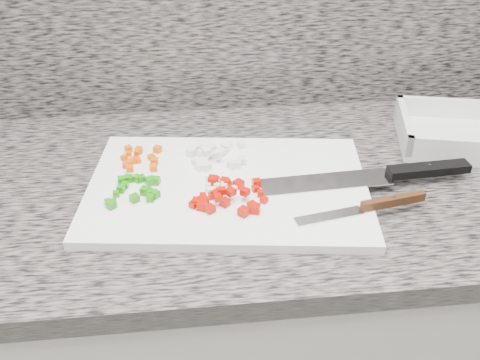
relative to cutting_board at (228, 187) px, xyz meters
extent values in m
cube|color=silver|center=(0.06, 0.04, -0.48)|extent=(3.92, 0.62, 0.86)
cube|color=#615C56|center=(0.06, 0.04, -0.03)|extent=(3.96, 0.64, 0.04)
cube|color=white|center=(0.00, 0.00, 0.00)|extent=(0.54, 0.40, 0.02)
cube|color=#E05004|center=(-0.18, 0.08, 0.01)|extent=(0.01, 0.01, 0.01)
cube|color=#E05004|center=(-0.17, 0.10, 0.01)|extent=(0.01, 0.01, 0.01)
cube|color=#E05004|center=(-0.14, 0.06, 0.01)|extent=(0.01, 0.01, 0.01)
cube|color=#E05004|center=(-0.13, 0.08, 0.01)|extent=(0.01, 0.01, 0.01)
cube|color=#E05004|center=(-0.13, 0.06, 0.01)|extent=(0.01, 0.01, 0.01)
cube|color=#E05004|center=(-0.18, 0.09, 0.01)|extent=(0.02, 0.02, 0.01)
cube|color=#E05004|center=(-0.16, 0.09, 0.01)|extent=(0.01, 0.01, 0.01)
cube|color=#E05004|center=(-0.17, 0.11, 0.02)|extent=(0.01, 0.01, 0.01)
cube|color=#E05004|center=(-0.19, 0.13, 0.01)|extent=(0.02, 0.02, 0.01)
cube|color=#E05004|center=(-0.18, 0.06, 0.01)|extent=(0.01, 0.01, 0.01)
cube|color=#E05004|center=(-0.18, 0.12, 0.01)|extent=(0.01, 0.01, 0.01)
cube|color=#E05004|center=(-0.14, 0.10, 0.01)|extent=(0.02, 0.02, 0.01)
cube|color=#E05004|center=(-0.19, 0.10, 0.01)|extent=(0.01, 0.01, 0.01)
cube|color=#E05004|center=(-0.17, 0.13, 0.01)|extent=(0.02, 0.02, 0.01)
cube|color=#E05004|center=(-0.19, 0.08, 0.01)|extent=(0.01, 0.01, 0.01)
cube|color=#E05004|center=(-0.13, 0.13, 0.01)|extent=(0.02, 0.02, 0.01)
cube|color=white|center=(0.02, 0.05, 0.02)|extent=(0.02, 0.02, 0.01)
cube|color=white|center=(0.04, 0.13, 0.02)|extent=(0.02, 0.02, 0.01)
cube|color=white|center=(-0.02, 0.09, 0.01)|extent=(0.02, 0.02, 0.01)
cube|color=white|center=(0.01, 0.12, 0.02)|extent=(0.02, 0.02, 0.01)
cube|color=white|center=(0.00, 0.10, 0.02)|extent=(0.02, 0.02, 0.01)
cube|color=white|center=(-0.03, 0.09, 0.03)|extent=(0.02, 0.02, 0.01)
cube|color=white|center=(-0.03, 0.11, 0.02)|extent=(0.02, 0.02, 0.01)
cube|color=white|center=(-0.02, 0.12, 0.01)|extent=(0.02, 0.02, 0.01)
cube|color=white|center=(0.01, 0.13, 0.01)|extent=(0.02, 0.02, 0.01)
cube|color=white|center=(0.03, 0.07, 0.02)|extent=(0.02, 0.02, 0.01)
cube|color=white|center=(-0.05, 0.13, 0.01)|extent=(0.01, 0.01, 0.01)
cube|color=white|center=(-0.04, 0.10, 0.01)|extent=(0.02, 0.02, 0.01)
cube|color=white|center=(-0.04, 0.07, 0.01)|extent=(0.02, 0.02, 0.01)
cube|color=white|center=(-0.06, 0.11, 0.02)|extent=(0.02, 0.02, 0.01)
cube|color=white|center=(-0.05, 0.06, 0.02)|extent=(0.02, 0.02, 0.01)
cube|color=white|center=(-0.04, 0.07, 0.01)|extent=(0.02, 0.02, 0.01)
cube|color=white|center=(-0.03, 0.10, 0.03)|extent=(0.02, 0.02, 0.01)
cube|color=white|center=(-0.03, 0.05, 0.02)|extent=(0.02, 0.02, 0.01)
cube|color=white|center=(-0.01, 0.08, 0.03)|extent=(0.01, 0.01, 0.01)
cube|color=white|center=(-0.06, 0.12, 0.02)|extent=(0.02, 0.02, 0.01)
cube|color=white|center=(-0.06, 0.08, 0.01)|extent=(0.02, 0.02, 0.01)
cube|color=white|center=(-0.05, 0.05, 0.02)|extent=(0.02, 0.02, 0.01)
cube|color=white|center=(-0.04, 0.08, 0.01)|extent=(0.01, 0.01, 0.01)
cube|color=white|center=(0.01, 0.05, 0.02)|extent=(0.02, 0.02, 0.01)
cube|color=#1E830B|center=(-0.20, -0.02, 0.01)|extent=(0.01, 0.01, 0.01)
cube|color=#1E830B|center=(-0.20, -0.04, 0.01)|extent=(0.01, 0.01, 0.01)
cube|color=#1E830B|center=(-0.18, 0.03, 0.02)|extent=(0.01, 0.01, 0.01)
cube|color=#1E830B|center=(-0.18, 0.01, 0.01)|extent=(0.01, 0.01, 0.01)
cube|color=#1E830B|center=(-0.15, -0.02, 0.02)|extent=(0.02, 0.02, 0.01)
cube|color=#1E830B|center=(-0.19, 0.00, 0.01)|extent=(0.02, 0.02, 0.01)
cube|color=#1E830B|center=(-0.13, -0.03, 0.01)|extent=(0.02, 0.02, 0.01)
cube|color=#1E830B|center=(-0.16, -0.04, 0.02)|extent=(0.02, 0.02, 0.01)
cube|color=#1E830B|center=(-0.13, 0.02, 0.01)|extent=(0.01, 0.01, 0.01)
cube|color=#1E830B|center=(-0.16, 0.03, 0.01)|extent=(0.02, 0.02, 0.01)
cube|color=#1E830B|center=(-0.14, -0.02, 0.02)|extent=(0.02, 0.02, 0.01)
cube|color=#1E830B|center=(-0.16, 0.03, 0.01)|extent=(0.02, 0.02, 0.01)
cube|color=#1E830B|center=(-0.14, -0.04, 0.01)|extent=(0.01, 0.01, 0.01)
cube|color=#1E830B|center=(-0.13, 0.01, 0.02)|extent=(0.02, 0.02, 0.01)
cube|color=#1E830B|center=(-0.14, 0.01, 0.02)|extent=(0.02, 0.02, 0.01)
cube|color=#1E830B|center=(-0.19, 0.02, 0.02)|extent=(0.02, 0.02, 0.01)
cube|color=#1E830B|center=(-0.20, -0.05, 0.02)|extent=(0.02, 0.02, 0.01)
cube|color=#1E830B|center=(-0.21, -0.04, 0.01)|extent=(0.01, 0.01, 0.01)
cube|color=#B80E02|center=(0.05, -0.01, 0.02)|extent=(0.02, 0.02, 0.01)
cube|color=#B80E02|center=(-0.05, -0.06, 0.02)|extent=(0.02, 0.02, 0.01)
cube|color=#B80E02|center=(0.00, 0.00, 0.01)|extent=(0.02, 0.02, 0.01)
cube|color=#B80E02|center=(-0.02, -0.04, 0.02)|extent=(0.02, 0.02, 0.01)
cube|color=#B80E02|center=(0.05, -0.03, 0.01)|extent=(0.01, 0.01, 0.01)
cube|color=#B80E02|center=(-0.02, 0.00, 0.01)|extent=(0.02, 0.02, 0.01)
cube|color=#B80E02|center=(0.02, -0.10, 0.02)|extent=(0.02, 0.02, 0.01)
cube|color=#B80E02|center=(0.00, -0.05, 0.03)|extent=(0.02, 0.02, 0.01)
cube|color=#B80E02|center=(0.03, -0.08, 0.02)|extent=(0.02, 0.02, 0.01)
cube|color=#B80E02|center=(-0.06, -0.06, 0.02)|extent=(0.02, 0.02, 0.01)
cube|color=#B80E02|center=(-0.05, -0.04, 0.01)|extent=(0.01, 0.01, 0.01)
cube|color=#B80E02|center=(-0.05, -0.07, 0.02)|extent=(0.02, 0.02, 0.01)
cube|color=#B80E02|center=(-0.06, -0.06, 0.01)|extent=(0.02, 0.02, 0.01)
cube|color=#B80E02|center=(0.05, -0.04, 0.01)|extent=(0.01, 0.01, 0.01)
cube|color=#B80E02|center=(-0.03, -0.04, 0.01)|extent=(0.01, 0.01, 0.01)
cube|color=#B80E02|center=(-0.03, 0.00, 0.02)|extent=(0.02, 0.02, 0.01)
cube|color=#B80E02|center=(-0.05, -0.06, 0.01)|extent=(0.02, 0.02, 0.01)
cube|color=#B80E02|center=(-0.04, -0.08, 0.02)|extent=(0.02, 0.02, 0.01)
cube|color=#B80E02|center=(-0.02, -0.06, 0.03)|extent=(0.01, 0.01, 0.01)
cube|color=#B80E02|center=(0.04, -0.09, 0.02)|extent=(0.02, 0.02, 0.01)
cube|color=#B80E02|center=(0.02, -0.01, 0.02)|extent=(0.02, 0.02, 0.01)
cube|color=#B80E02|center=(0.03, -0.05, 0.03)|extent=(0.02, 0.02, 0.01)
cube|color=#B80E02|center=(-0.01, 0.00, 0.01)|extent=(0.02, 0.02, 0.01)
cube|color=#B80E02|center=(-0.01, -0.04, 0.03)|extent=(0.01, 0.01, 0.01)
cube|color=#B80E02|center=(-0.01, -0.07, 0.02)|extent=(0.02, 0.02, 0.01)
cube|color=#B80E02|center=(0.06, -0.06, 0.01)|extent=(0.02, 0.02, 0.01)
cube|color=#FAE9C1|center=(-0.01, -0.02, 0.01)|extent=(0.01, 0.01, 0.01)
cube|color=#FAE9C1|center=(-0.02, -0.01, 0.01)|extent=(0.01, 0.01, 0.01)
cube|color=#FAE9C1|center=(0.01, 0.00, 0.01)|extent=(0.01, 0.01, 0.01)
cube|color=#FAE9C1|center=(-0.04, -0.02, 0.01)|extent=(0.01, 0.01, 0.01)
cube|color=#FAE9C1|center=(-0.03, 0.01, 0.01)|extent=(0.01, 0.01, 0.01)
cube|color=#FAE9C1|center=(-0.02, -0.03, 0.01)|extent=(0.01, 0.01, 0.01)
cube|color=#FAE9C1|center=(-0.04, -0.01, 0.01)|extent=(0.01, 0.01, 0.01)
cube|color=#FAE9C1|center=(-0.02, -0.03, 0.01)|extent=(0.01, 0.01, 0.01)
cube|color=#FAE9C1|center=(-0.01, -0.01, 0.01)|extent=(0.01, 0.01, 0.01)
cube|color=#FAE9C1|center=(-0.03, -0.02, 0.01)|extent=(0.01, 0.01, 0.01)
cube|color=#FAE9C1|center=(-0.01, 0.00, 0.01)|extent=(0.01, 0.01, 0.01)
cube|color=#FAE9C1|center=(-0.03, -0.02, 0.01)|extent=(0.01, 0.01, 0.01)
cube|color=#FAE9C1|center=(0.01, -0.02, 0.01)|extent=(0.01, 0.01, 0.01)
cube|color=#FAE9C1|center=(0.01, -0.02, 0.01)|extent=(0.01, 0.01, 0.01)
cube|color=#FAE9C1|center=(0.01, -0.01, 0.01)|extent=(0.01, 0.01, 0.01)
cube|color=silver|center=(0.18, -0.02, 0.01)|extent=(0.24, 0.07, 0.00)
cube|color=black|center=(0.37, 0.00, 0.02)|extent=(0.16, 0.04, 0.02)
cylinder|color=silver|center=(0.37, 0.00, 0.03)|extent=(0.01, 0.01, 0.00)
cube|color=silver|center=(0.16, -0.12, 0.01)|extent=(0.12, 0.04, 0.00)
cube|color=#412210|center=(0.27, -0.09, 0.02)|extent=(0.12, 0.03, 0.02)
cylinder|color=silver|center=(0.27, -0.09, 0.03)|extent=(0.01, 0.01, 0.00)
cube|color=silver|center=(0.51, 0.12, 0.00)|extent=(0.31, 0.25, 0.01)
cube|color=silver|center=(0.53, 0.21, 0.03)|extent=(0.27, 0.08, 0.04)
cube|color=silver|center=(0.49, 0.03, 0.03)|extent=(0.27, 0.08, 0.04)
cube|color=silver|center=(0.38, 0.15, 0.03)|extent=(0.06, 0.19, 0.04)
camera|label=1|loc=(-0.06, -0.79, 0.56)|focal=40.00mm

